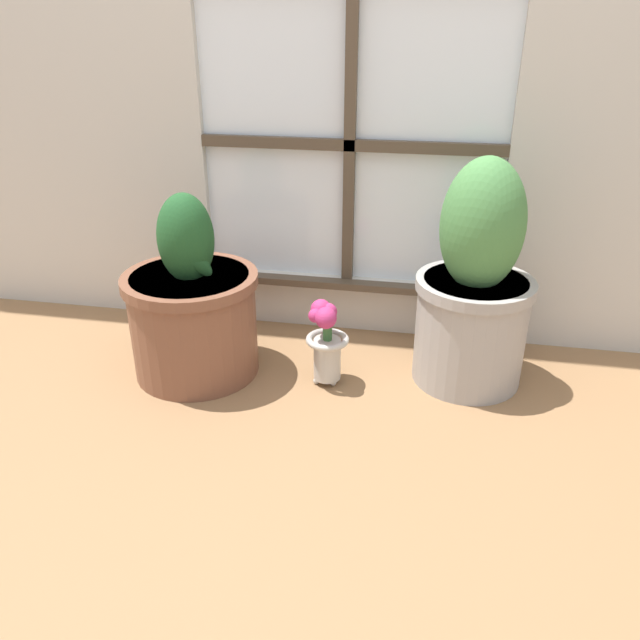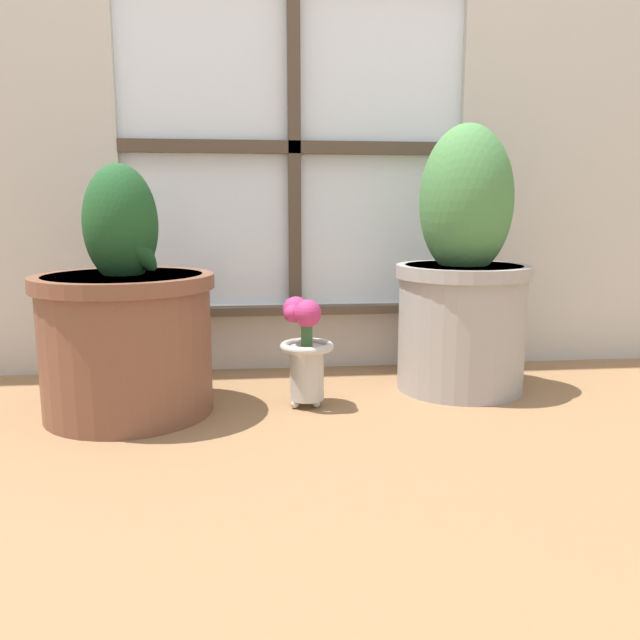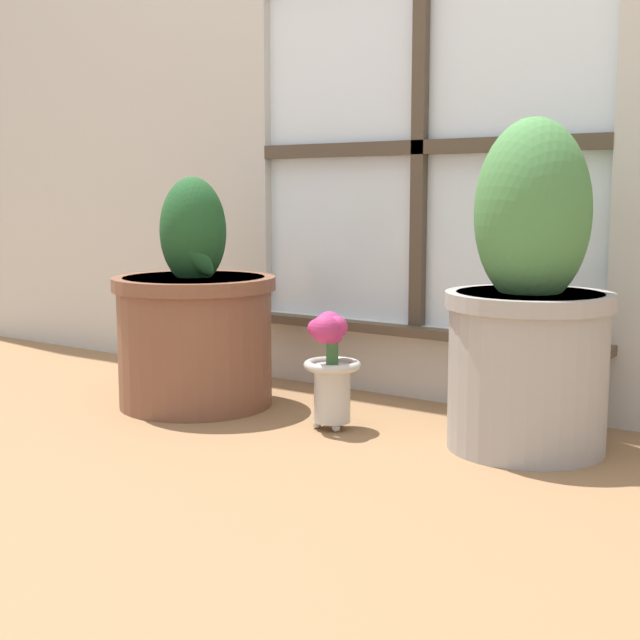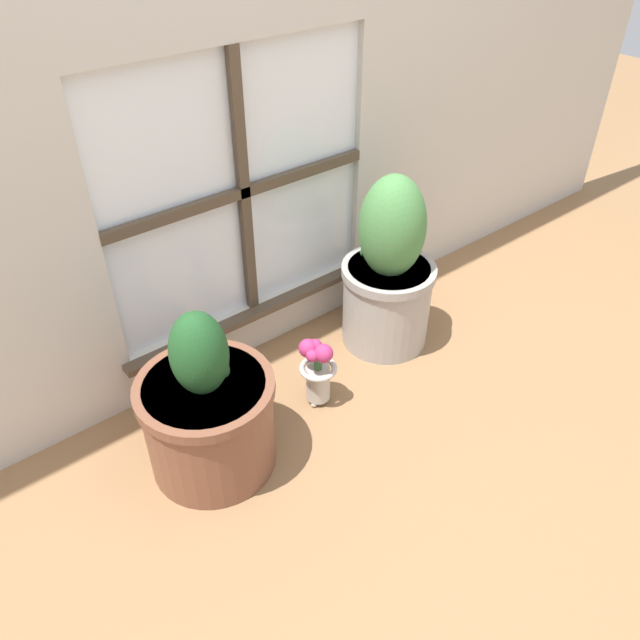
% 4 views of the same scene
% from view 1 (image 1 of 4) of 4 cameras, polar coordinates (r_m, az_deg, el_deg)
% --- Properties ---
extents(ground_plane, '(10.00, 10.00, 0.00)m').
position_cam_1_polar(ground_plane, '(1.82, -0.15, -8.03)').
color(ground_plane, olive).
extents(potted_plant_left, '(0.41, 0.41, 0.57)m').
position_cam_1_polar(potted_plant_left, '(1.94, -11.55, 0.94)').
color(potted_plant_left, brown).
rests_on(potted_plant_left, ground_plane).
extents(potted_plant_right, '(0.35, 0.35, 0.68)m').
position_cam_1_polar(potted_plant_right, '(1.88, 13.96, 2.53)').
color(potted_plant_right, '#9E9993').
rests_on(potted_plant_right, ground_plane).
extents(flower_vase, '(0.13, 0.13, 0.27)m').
position_cam_1_polar(flower_vase, '(1.86, 0.47, -1.66)').
color(flower_vase, '#BCB7AD').
rests_on(flower_vase, ground_plane).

